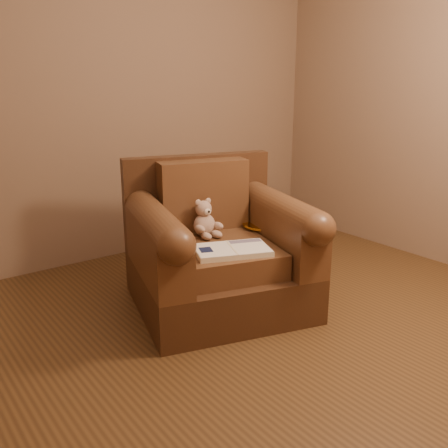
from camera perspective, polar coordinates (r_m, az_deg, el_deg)
floor at (r=2.87m, az=6.46°, el=-14.21°), size 4.00×4.00×0.00m
room at (r=2.48m, az=7.83°, el=22.23°), size 4.02×4.02×2.71m
armchair at (r=3.27m, az=-0.84°, el=-3.13°), size 1.28×1.24×0.94m
teddy_bear at (r=3.28m, az=-2.14°, el=0.24°), size 0.19×0.21×0.25m
guidebook at (r=2.98m, az=0.92°, el=-3.01°), size 0.51×0.41×0.04m
side_table at (r=3.57m, az=4.81°, el=-3.24°), size 0.34×0.34×0.48m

